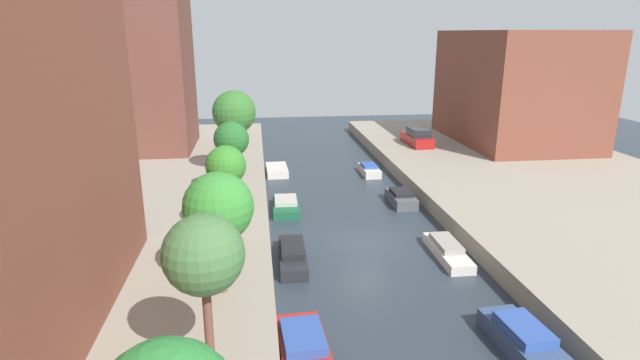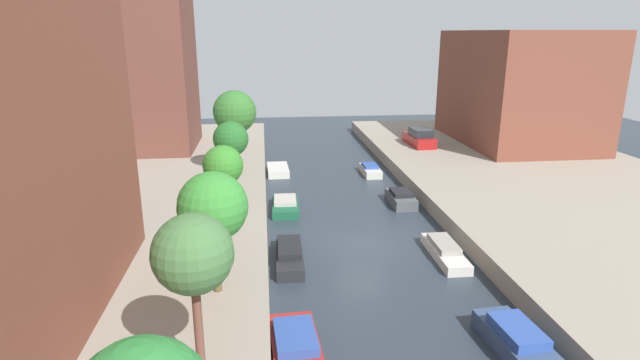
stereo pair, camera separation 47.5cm
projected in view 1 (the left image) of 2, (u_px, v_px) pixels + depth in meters
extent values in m
plane|color=#28333D|center=(364.00, 244.00, 26.71)|extent=(84.00, 84.00, 0.00)
cube|color=gray|center=(66.00, 250.00, 24.75)|extent=(20.00, 64.00, 1.00)
cube|color=gray|center=(625.00, 222.00, 28.38)|extent=(20.00, 64.00, 1.00)
cube|color=brown|center=(124.00, 25.00, 41.19)|extent=(10.00, 8.55, 20.70)
cube|color=brown|center=(515.00, 87.00, 45.72)|extent=(10.00, 14.74, 9.95)
cylinder|color=brown|center=(209.00, 334.00, 14.10)|extent=(0.25, 0.25, 3.30)
sphere|color=#406C3A|center=(203.00, 255.00, 13.41)|extent=(2.23, 2.23, 2.23)
cylinder|color=brown|center=(222.00, 261.00, 19.41)|extent=(0.33, 0.33, 2.57)
sphere|color=#338531|center=(218.00, 207.00, 18.79)|extent=(2.67, 2.67, 2.67)
cylinder|color=brown|center=(228.00, 209.00, 24.52)|extent=(0.25, 0.25, 3.01)
sphere|color=#327E28|center=(226.00, 166.00, 23.91)|extent=(1.93, 1.93, 1.93)
cylinder|color=brown|center=(233.00, 174.00, 30.64)|extent=(0.35, 0.35, 2.91)
sphere|color=#246126|center=(231.00, 139.00, 30.02)|extent=(2.12, 2.12, 2.12)
cylinder|color=brown|center=(236.00, 151.00, 35.69)|extent=(0.35, 0.35, 3.40)
sphere|color=#316B2A|center=(234.00, 112.00, 34.91)|extent=(3.01, 3.01, 3.01)
cube|color=maroon|center=(417.00, 140.00, 45.45)|extent=(1.96, 4.37, 0.89)
cube|color=#1E2328|center=(418.00, 132.00, 44.93)|extent=(1.65, 2.43, 0.67)
cube|color=maroon|center=(303.00, 351.00, 17.11)|extent=(1.82, 3.91, 0.69)
cube|color=#2D4C9E|center=(303.00, 337.00, 17.06)|extent=(1.49, 2.18, 0.34)
cube|color=#232328|center=(293.00, 257.00, 24.46)|extent=(1.38, 4.32, 0.58)
cube|color=black|center=(292.00, 248.00, 24.39)|extent=(1.14, 2.39, 0.32)
cube|color=#195638|center=(286.00, 207.00, 31.58)|extent=(1.72, 3.61, 0.50)
cube|color=#B2ADA3|center=(286.00, 200.00, 31.69)|extent=(1.43, 2.00, 0.24)
cube|color=beige|center=(277.00, 170.00, 39.84)|extent=(1.70, 3.32, 0.57)
cube|color=#33476B|center=(523.00, 343.00, 17.58)|extent=(1.76, 3.93, 0.70)
cube|color=#2D4C9E|center=(524.00, 329.00, 17.46)|extent=(1.41, 2.19, 0.36)
cube|color=beige|center=(448.00, 252.00, 25.07)|extent=(1.26, 4.23, 0.48)
cube|color=gray|center=(446.00, 243.00, 25.19)|extent=(1.06, 2.33, 0.30)
cube|color=#4C5156|center=(401.00, 199.00, 32.76)|extent=(1.44, 3.04, 0.68)
cube|color=black|center=(401.00, 192.00, 32.63)|extent=(1.21, 1.68, 0.26)
cube|color=beige|center=(369.00, 171.00, 39.69)|extent=(1.29, 3.08, 0.58)
cube|color=#2D4C9E|center=(369.00, 165.00, 39.73)|extent=(1.08, 1.70, 0.20)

